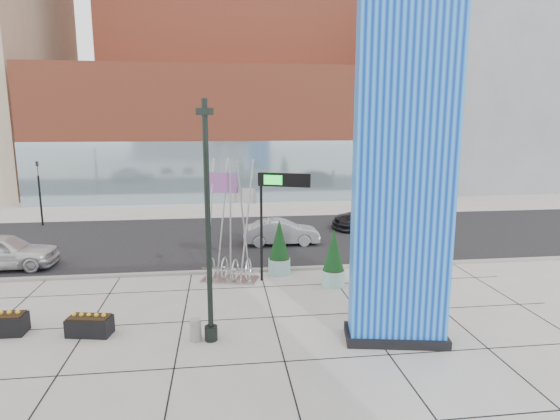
{
  "coord_description": "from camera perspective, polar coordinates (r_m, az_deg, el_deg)",
  "views": [
    {
      "loc": [
        -0.62,
        -15.79,
        6.51
      ],
      "look_at": [
        1.63,
        2.0,
        3.12
      ],
      "focal_mm": 30.0,
      "sensor_mm": 36.0,
      "label": 1
    }
  ],
  "objects": [
    {
      "name": "lamp_post",
      "position": [
        13.84,
        -8.7,
        -4.45
      ],
      "size": [
        0.49,
        0.39,
        7.15
      ],
      "rotation": [
        0.0,
        0.0,
        -0.38
      ],
      "color": "black",
      "rests_on": "ground"
    },
    {
      "name": "street_asphalt",
      "position": [
        26.61,
        -5.66,
        -3.5
      ],
      "size": [
        80.0,
        12.0,
        0.02
      ],
      "primitive_type": "cube",
      "color": "black",
      "rests_on": "ground"
    },
    {
      "name": "tower_podium",
      "position": [
        42.83,
        -5.11,
        9.3
      ],
      "size": [
        34.0,
        10.0,
        11.0
      ],
      "primitive_type": "cube",
      "color": "#AA4B31",
      "rests_on": "ground"
    },
    {
      "name": "car_white_west",
      "position": [
        24.4,
        -30.77,
        -4.4
      ],
      "size": [
        4.67,
        1.91,
        1.59
      ],
      "primitive_type": "imported",
      "rotation": [
        0.0,
        0.0,
        1.56
      ],
      "color": "silver",
      "rests_on": "ground"
    },
    {
      "name": "round_planter_mid",
      "position": [
        18.92,
        6.54,
        -5.97
      ],
      "size": [
        0.94,
        0.94,
        2.34
      ],
      "color": "#98CDC1",
      "rests_on": "ground"
    },
    {
      "name": "car_silver_mid",
      "position": [
        25.15,
        0.15,
        -2.74
      ],
      "size": [
        4.1,
        1.53,
        1.34
      ],
      "primitive_type": "imported",
      "rotation": [
        0.0,
        0.0,
        1.54
      ],
      "color": "#A4A6AC",
      "rests_on": "ground"
    },
    {
      "name": "overhead_street_sign",
      "position": [
        18.92,
        0.01,
        2.69
      ],
      "size": [
        2.04,
        0.97,
        4.52
      ],
      "rotation": [
        0.0,
        0.0,
        -0.38
      ],
      "color": "black",
      "rests_on": "ground"
    },
    {
      "name": "public_art_sculpture",
      "position": [
        19.49,
        -6.14,
        -4.75
      ],
      "size": [
        2.48,
        1.73,
        5.12
      ],
      "rotation": [
        0.0,
        0.0,
        -0.29
      ],
      "color": "#B3B6B8",
      "rests_on": "ground"
    },
    {
      "name": "box_planter_north",
      "position": [
        16.03,
        -22.19,
        -12.81
      ],
      "size": [
        1.42,
        0.9,
        0.73
      ],
      "rotation": [
        0.0,
        0.0,
        -0.19
      ],
      "color": "black",
      "rests_on": "ground"
    },
    {
      "name": "car_dark_east",
      "position": [
        29.52,
        11.14,
        -0.76
      ],
      "size": [
        5.51,
        3.23,
        1.5
      ],
      "primitive_type": "imported",
      "rotation": [
        0.0,
        0.0,
        -1.34
      ],
      "color": "black",
      "rests_on": "ground"
    },
    {
      "name": "concrete_bollard",
      "position": [
        14.78,
        -10.26,
        -14.18
      ],
      "size": [
        0.35,
        0.35,
        0.68
      ],
      "primitive_type": "cylinder",
      "color": "gray",
      "rests_on": "ground"
    },
    {
      "name": "blue_pylon",
      "position": [
        13.78,
        14.72,
        3.26
      ],
      "size": [
        3.18,
        1.84,
        9.97
      ],
      "rotation": [
        0.0,
        0.0,
        -0.18
      ],
      "color": "#0B31AA",
      "rests_on": "ground"
    },
    {
      "name": "tower_glass_front",
      "position": [
        38.24,
        -4.76,
        4.64
      ],
      "size": [
        34.0,
        0.6,
        5.0
      ],
      "primitive_type": "cube",
      "color": "#8CA5B2",
      "rests_on": "ground"
    },
    {
      "name": "box_planter_south",
      "position": [
        17.27,
        -30.8,
        -11.77
      ],
      "size": [
        1.43,
        0.74,
        0.78
      ],
      "rotation": [
        0.0,
        0.0,
        -0.03
      ],
      "color": "black",
      "rests_on": "ground"
    },
    {
      "name": "round_planter_east",
      "position": [
        21.46,
        13.86,
        -3.71
      ],
      "size": [
        1.09,
        1.09,
        2.72
      ],
      "color": "#98CDC1",
      "rests_on": "ground"
    },
    {
      "name": "traffic_signal",
      "position": [
        33.09,
        -27.27,
        2.19
      ],
      "size": [
        0.15,
        0.18,
        4.1
      ],
      "color": "black",
      "rests_on": "ground"
    },
    {
      "name": "building_grey_parking",
      "position": [
        54.76,
        22.44,
        12.52
      ],
      "size": [
        20.0,
        18.0,
        18.0
      ],
      "primitive_type": "cube",
      "color": "slate",
      "rests_on": "ground"
    },
    {
      "name": "round_planter_west",
      "position": [
        20.27,
        -0.09,
        -4.68
      ],
      "size": [
        0.96,
        0.96,
        2.41
      ],
      "color": "#98CDC1",
      "rests_on": "ground"
    },
    {
      "name": "curb_edge",
      "position": [
        20.83,
        -5.19,
        -7.4
      ],
      "size": [
        80.0,
        0.3,
        0.12
      ],
      "primitive_type": "cube",
      "color": "gray",
      "rests_on": "ground"
    },
    {
      "name": "ground",
      "position": [
        17.09,
        -4.68,
        -11.74
      ],
      "size": [
        160.0,
        160.0,
        0.0
      ],
      "primitive_type": "plane",
      "color": "#9E9991",
      "rests_on": "ground"
    }
  ]
}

